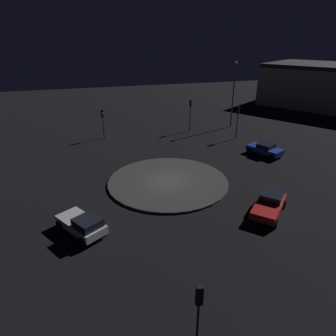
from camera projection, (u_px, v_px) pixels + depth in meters
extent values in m
plane|color=black|center=(168.00, 182.00, 27.97)|extent=(119.01, 119.01, 0.00)
cylinder|color=#383838|center=(168.00, 181.00, 27.93)|extent=(11.24, 11.24, 0.20)
cube|color=#1E38A5|center=(265.00, 150.00, 34.17)|extent=(4.30, 3.34, 0.60)
cube|color=black|center=(266.00, 146.00, 33.90)|extent=(2.18, 2.19, 0.45)
cylinder|color=black|center=(280.00, 153.00, 33.92)|extent=(0.68, 0.47, 0.65)
cylinder|color=black|center=(271.00, 158.00, 32.77)|extent=(0.68, 0.47, 0.65)
cylinder|color=black|center=(258.00, 147.00, 35.81)|extent=(0.68, 0.47, 0.65)
cylinder|color=black|center=(250.00, 151.00, 34.67)|extent=(0.68, 0.47, 0.65)
cube|color=silver|center=(81.00, 224.00, 20.60)|extent=(4.20, 3.51, 0.58)
cube|color=black|center=(88.00, 222.00, 19.83)|extent=(2.23, 2.19, 0.55)
cylinder|color=black|center=(60.00, 226.00, 20.96)|extent=(0.71, 0.56, 0.70)
cylinder|color=black|center=(81.00, 215.00, 22.16)|extent=(0.71, 0.56, 0.70)
cylinder|color=black|center=(82.00, 242.00, 19.28)|extent=(0.71, 0.56, 0.70)
cylinder|color=black|center=(104.00, 230.00, 20.48)|extent=(0.71, 0.56, 0.70)
cube|color=red|center=(269.00, 206.00, 22.80)|extent=(4.25, 4.39, 0.59)
cube|color=black|center=(273.00, 195.00, 23.30)|extent=(2.57, 2.59, 0.49)
cylinder|color=black|center=(276.00, 223.00, 21.28)|extent=(0.63, 0.66, 0.69)
cylinder|color=black|center=(251.00, 216.00, 22.12)|extent=(0.63, 0.66, 0.69)
cylinder|color=black|center=(284.00, 204.00, 23.73)|extent=(0.63, 0.66, 0.69)
cylinder|color=black|center=(262.00, 198.00, 24.56)|extent=(0.63, 0.66, 0.69)
cylinder|color=#2D2D2D|center=(197.00, 329.00, 12.35)|extent=(0.12, 0.12, 2.90)
cube|color=black|center=(199.00, 295.00, 11.57)|extent=(0.28, 0.34, 0.90)
sphere|color=#3F0C0C|center=(199.00, 287.00, 11.60)|extent=(0.20, 0.20, 0.20)
sphere|color=#4C380F|center=(199.00, 292.00, 11.71)|extent=(0.20, 0.20, 0.20)
sphere|color=#1EE53F|center=(198.00, 297.00, 11.82)|extent=(0.20, 0.20, 0.20)
cylinder|color=#2D2D2D|center=(237.00, 126.00, 39.23)|extent=(0.12, 0.12, 3.39)
cube|color=black|center=(238.00, 110.00, 38.35)|extent=(0.37, 0.36, 0.90)
sphere|color=#3F0C0C|center=(238.00, 108.00, 38.14)|extent=(0.20, 0.20, 0.20)
sphere|color=yellow|center=(238.00, 110.00, 38.24)|extent=(0.20, 0.20, 0.20)
sphere|color=#0F3819|center=(238.00, 113.00, 38.35)|extent=(0.20, 0.20, 0.20)
cylinder|color=#2D2D2D|center=(190.00, 119.00, 42.45)|extent=(0.12, 0.12, 3.53)
cube|color=black|center=(190.00, 103.00, 41.55)|extent=(0.33, 0.37, 0.90)
sphere|color=red|center=(190.00, 102.00, 41.31)|extent=(0.20, 0.20, 0.20)
sphere|color=#4C380F|center=(190.00, 104.00, 41.42)|extent=(0.20, 0.20, 0.20)
sphere|color=#0F3819|center=(190.00, 106.00, 41.53)|extent=(0.20, 0.20, 0.20)
cylinder|color=#2D2D2D|center=(104.00, 127.00, 39.49)|extent=(0.12, 0.12, 2.95)
cube|color=black|center=(102.00, 113.00, 38.71)|extent=(0.29, 0.35, 0.90)
sphere|color=#3F0C0C|center=(102.00, 111.00, 38.49)|extent=(0.20, 0.20, 0.20)
sphere|color=yellow|center=(103.00, 113.00, 38.60)|extent=(0.20, 0.20, 0.20)
sphere|color=#0F3819|center=(103.00, 115.00, 38.71)|extent=(0.20, 0.20, 0.20)
cylinder|color=#4C4C51|center=(233.00, 97.00, 43.19)|extent=(0.18, 0.18, 9.05)
sphere|color=#F9D166|center=(236.00, 63.00, 41.29)|extent=(0.45, 0.45, 0.45)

